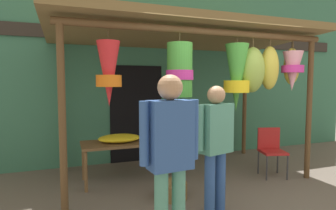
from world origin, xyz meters
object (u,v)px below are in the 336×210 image
vendor_in_orange (216,140)px  display_table (123,146)px  folding_chair (271,147)px  shopper_by_bananas (170,151)px  wicker_basket_by_table (172,190)px  flower_heap_on_table (120,138)px

vendor_in_orange → display_table: bearing=116.9°
folding_chair → shopper_by_bananas: (-2.51, -1.57, 0.51)m
wicker_basket_by_table → flower_heap_on_table: bearing=119.8°
wicker_basket_by_table → vendor_in_orange: 1.11m
wicker_basket_by_table → shopper_by_bananas: bearing=-111.9°
shopper_by_bananas → display_table: bearing=90.2°
flower_heap_on_table → shopper_by_bananas: shopper_by_bananas is taller
display_table → shopper_by_bananas: size_ratio=0.78×
display_table → folding_chair: (2.52, -0.62, -0.09)m
flower_heap_on_table → wicker_basket_by_table: 1.26m
flower_heap_on_table → display_table: bearing=-22.4°
flower_heap_on_table → wicker_basket_by_table: size_ratio=1.59×
shopper_by_bananas → wicker_basket_by_table: bearing=68.1°
vendor_in_orange → flower_heap_on_table: bearing=117.8°
wicker_basket_by_table → shopper_by_bananas: shopper_by_bananas is taller
flower_heap_on_table → vendor_in_orange: (0.86, -1.63, 0.22)m
flower_heap_on_table → folding_chair: folding_chair is taller
folding_chair → wicker_basket_by_table: folding_chair is taller
vendor_in_orange → shopper_by_bananas: 1.00m
folding_chair → wicker_basket_by_table: size_ratio=1.92×
display_table → vendor_in_orange: 1.84m
flower_heap_on_table → folding_chair: size_ratio=0.83×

